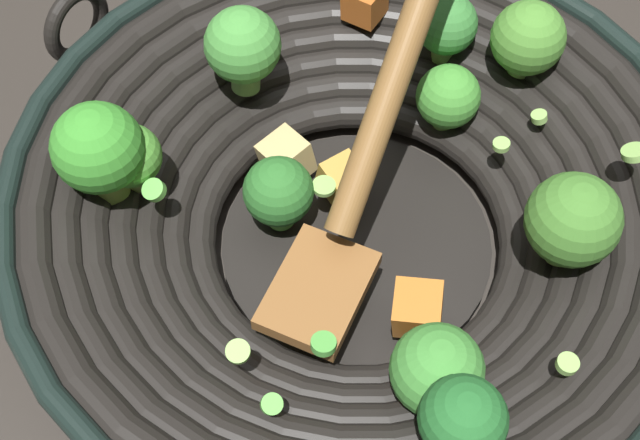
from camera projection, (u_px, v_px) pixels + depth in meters
ground_plane at (356, 250)px, 0.56m from camera, size 4.00×4.00×0.00m
wok at (359, 202)px, 0.52m from camera, size 0.42×0.43×0.23m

